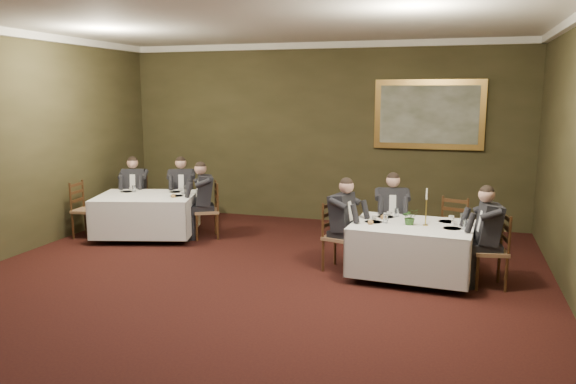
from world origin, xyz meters
The scene contains 25 objects.
ground centered at (0.00, 0.00, 0.00)m, with size 10.00×10.00×0.00m, color black.
ceiling centered at (0.00, 0.00, 3.50)m, with size 8.00×10.00×0.10m, color silver.
back_wall centered at (0.00, 5.00, 1.75)m, with size 8.00×0.10×3.50m, color #312D18.
crown_molding centered at (0.00, 0.00, 3.44)m, with size 8.00×10.00×0.12m.
table_main centered at (2.07, 1.81, 0.45)m, with size 1.71×1.35×0.67m.
table_second centered at (-2.60, 2.71, 0.45)m, with size 1.98×1.69×0.67m.
chair_main_backleft centered at (1.70, 2.67, 0.28)m, with size 0.50×0.49×1.00m.
diner_main_backleft centered at (1.70, 2.65, 0.51)m, with size 0.47×0.54×1.35m.
chair_main_backright centered at (2.57, 2.60, 0.28)m, with size 0.55×0.53×1.00m.
chair_main_endleft centered at (1.05, 1.88, 0.28)m, with size 0.52×0.53×1.00m.
diner_main_endleft centered at (1.06, 1.88, 0.51)m, with size 0.57×0.51×1.35m.
chair_main_endright centered at (3.10, 1.74, 0.28)m, with size 0.49×0.51×1.00m.
diner_main_endright centered at (3.09, 1.73, 0.51)m, with size 0.54×0.48×1.35m.
chair_sec_backleft centered at (-3.27, 3.43, 0.28)m, with size 0.55×0.54×1.00m.
diner_sec_backleft centered at (-3.27, 3.42, 0.51)m, with size 0.53×0.58×1.35m.
chair_sec_backright centered at (-2.39, 3.67, 0.28)m, with size 0.57×0.56×1.00m.
diner_sec_backright centered at (-2.39, 3.66, 0.51)m, with size 0.56×0.60×1.35m.
chair_sec_endright centered at (-1.57, 3.00, 0.28)m, with size 0.58×0.59×1.00m.
diner_sec_endright centered at (-1.58, 2.99, 0.51)m, with size 0.61×0.58×1.35m.
chair_sec_endleft centered at (-3.63, 2.43, 0.28)m, with size 0.45×0.47×1.00m.
centerpiece centered at (2.04, 1.77, 0.89)m, with size 0.22×0.19×0.24m, color #2D5926.
candlestick centered at (2.25, 1.79, 0.96)m, with size 0.08×0.08×0.52m.
place_setting_table_main centered at (1.72, 2.20, 0.80)m, with size 0.33×0.31×0.14m.
place_setting_table_second centered at (-3.08, 2.96, 0.80)m, with size 0.33×0.31×0.14m.
painting centered at (2.07, 4.94, 2.14)m, with size 2.00×0.09×1.28m.
Camera 1 is at (2.62, -5.85, 2.53)m, focal length 35.00 mm.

